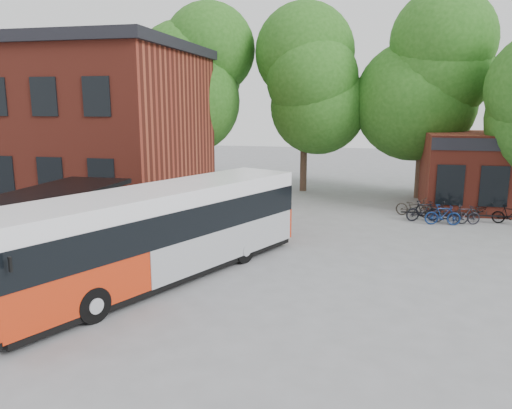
% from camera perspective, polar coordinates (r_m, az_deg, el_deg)
% --- Properties ---
extents(ground, '(100.00, 100.00, 0.00)m').
position_cam_1_polar(ground, '(16.45, -5.82, -8.20)').
color(ground, slate).
extents(station_building, '(18.40, 10.40, 8.50)m').
position_cam_1_polar(station_building, '(29.75, -24.82, 7.97)').
color(station_building, maroon).
rests_on(station_building, ground).
extents(bus_shelter, '(3.60, 7.00, 2.90)m').
position_cam_1_polar(bus_shelter, '(17.13, -21.47, -3.09)').
color(bus_shelter, black).
rests_on(bus_shelter, ground).
extents(bike_rail, '(5.20, 0.10, 0.38)m').
position_cam_1_polar(bike_rail, '(25.61, 21.99, -1.40)').
color(bike_rail, black).
rests_on(bike_rail, ground).
extents(tree_0, '(7.92, 7.92, 11.00)m').
position_cam_1_polar(tree_0, '(32.58, -7.21, 11.33)').
color(tree_0, '#235917').
rests_on(tree_0, ground).
extents(tree_1, '(7.92, 7.92, 10.40)m').
position_cam_1_polar(tree_1, '(31.93, 5.57, 10.83)').
color(tree_1, '#235917').
rests_on(tree_1, ground).
extents(tree_2, '(7.92, 7.92, 11.00)m').
position_cam_1_polar(tree_2, '(30.82, 18.60, 10.84)').
color(tree_2, '#235917').
rests_on(tree_2, ground).
extents(city_bus, '(7.06, 11.53, 2.94)m').
position_cam_1_polar(city_bus, '(16.06, -10.83, -3.35)').
color(city_bus, red).
rests_on(city_bus, ground).
extents(bicycle_0, '(1.94, 1.31, 0.97)m').
position_cam_1_polar(bicycle_0, '(25.94, 17.61, -0.28)').
color(bicycle_0, '#322D28').
rests_on(bicycle_0, ground).
extents(bicycle_1, '(1.72, 0.96, 1.00)m').
position_cam_1_polar(bicycle_1, '(25.07, 18.56, -0.69)').
color(bicycle_1, black).
rests_on(bicycle_1, ground).
extents(bicycle_2, '(1.85, 1.17, 0.92)m').
position_cam_1_polar(bicycle_2, '(25.98, 19.66, -0.45)').
color(bicycle_2, black).
rests_on(bicycle_2, ground).
extents(bicycle_3, '(1.63, 0.55, 0.97)m').
position_cam_1_polar(bicycle_3, '(24.56, 20.57, -1.12)').
color(bicycle_3, navy).
rests_on(bicycle_3, ground).
extents(bicycle_4, '(1.70, 0.72, 0.87)m').
position_cam_1_polar(bicycle_4, '(25.09, 21.23, -1.02)').
color(bicycle_4, black).
rests_on(bicycle_4, ground).
extents(bicycle_5, '(1.59, 0.82, 0.92)m').
position_cam_1_polar(bicycle_5, '(24.99, 22.69, -1.12)').
color(bicycle_5, black).
rests_on(bicycle_5, ground).
extents(bicycle_6, '(1.62, 1.06, 0.81)m').
position_cam_1_polar(bicycle_6, '(26.69, 24.34, -0.63)').
color(bicycle_6, black).
rests_on(bicycle_6, ground).
extents(bicycle_7, '(1.56, 0.96, 0.91)m').
position_cam_1_polar(bicycle_7, '(25.92, 26.98, -1.07)').
color(bicycle_7, black).
rests_on(bicycle_7, ground).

